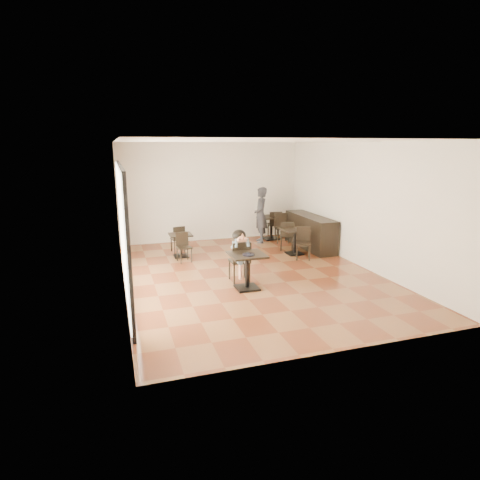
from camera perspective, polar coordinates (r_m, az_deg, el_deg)
name	(u,v)px	position (r m, az deg, el deg)	size (l,w,h in m)	color
floor	(251,274)	(9.93, 1.52, -4.92)	(6.00, 8.00, 0.01)	brown
ceiling	(251,141)	(9.43, 1.64, 13.88)	(6.00, 8.00, 0.01)	white
wall_back	(211,192)	(13.35, -4.15, 6.81)	(6.00, 0.01, 3.20)	beige
wall_front	(342,252)	(6.00, 14.31, -1.64)	(6.00, 0.01, 3.20)	beige
wall_left	(120,217)	(9.02, -16.74, 3.14)	(0.01, 8.00, 3.20)	beige
wall_right	(360,205)	(10.90, 16.68, 4.82)	(0.01, 8.00, 3.20)	beige
storefront_window	(123,231)	(8.57, -16.37, 1.29)	(0.04, 4.50, 2.60)	white
child_table	(247,271)	(8.84, 0.99, -4.48)	(0.76, 0.76, 0.81)	black
child_chair	(239,261)	(9.32, -0.09, -3.02)	(0.44, 0.44, 0.97)	black
child	(239,256)	(9.29, -0.09, -2.28)	(0.44, 0.61, 1.22)	slate
plate	(248,255)	(8.64, 1.22, -2.08)	(0.27, 0.27, 0.02)	black
pizza_slice	(242,239)	(9.00, 0.27, 0.15)	(0.28, 0.22, 0.07)	#E5CC85
adult_patron	(261,215)	(13.04, 2.96, 3.56)	(0.66, 0.43, 1.80)	#323237
cafe_table_mid	(295,242)	(11.77, 7.78, -0.26)	(0.69, 0.69, 0.73)	black
cafe_table_left	(181,245)	(11.53, -8.42, -0.76)	(0.62, 0.62, 0.66)	black
cafe_table_back	(271,228)	(13.59, 4.45, 1.76)	(0.74, 0.74, 0.79)	black
chair_mid_a	(287,235)	(12.24, 6.69, 0.65)	(0.40, 0.40, 0.88)	black
chair_mid_b	(303,244)	(11.28, 8.99, -0.52)	(0.40, 0.40, 0.88)	black
chair_left_a	(178,239)	(12.04, -8.86, 0.16)	(0.36, 0.36, 0.79)	black
chair_left_b	(184,248)	(10.99, -7.95, -1.08)	(0.36, 0.36, 0.79)	black
chair_back_a	(275,225)	(13.70, 4.93, 2.19)	(0.42, 0.42, 0.95)	black
chair_back_b	(282,228)	(13.14, 5.98, 1.68)	(0.42, 0.42, 0.95)	black
service_counter	(310,232)	(12.60, 9.94, 1.18)	(0.60, 2.40, 1.00)	black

